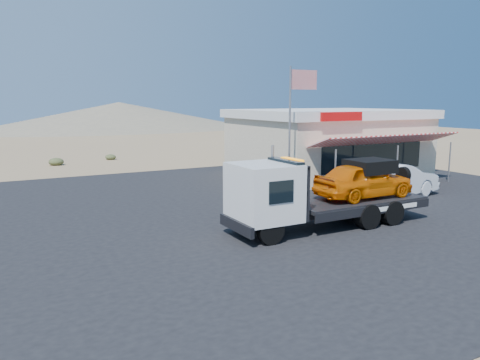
{
  "coord_description": "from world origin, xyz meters",
  "views": [
    {
      "loc": [
        -7.69,
        -13.69,
        4.48
      ],
      "look_at": [
        0.54,
        1.65,
        1.5
      ],
      "focal_mm": 35.0,
      "sensor_mm": 36.0,
      "label": 1
    }
  ],
  "objects": [
    {
      "name": "ground",
      "position": [
        0.0,
        0.0,
        0.0
      ],
      "size": [
        120.0,
        120.0,
        0.0
      ],
      "primitive_type": "plane",
      "color": "#8F7351",
      "rests_on": "ground"
    },
    {
      "name": "white_sedan",
      "position": [
        8.58,
        1.69,
        0.84
      ],
      "size": [
        5.14,
        2.39,
        1.63
      ],
      "primitive_type": "imported",
      "rotation": [
        0.0,
        0.0,
        1.71
      ],
      "color": "silver",
      "rests_on": "asphalt_lot"
    },
    {
      "name": "jerky_store",
      "position": [
        10.5,
        8.97,
        1.99
      ],
      "size": [
        10.4,
        9.97,
        3.9
      ],
      "color": "beige",
      "rests_on": "asphalt_lot"
    },
    {
      "name": "tow_truck",
      "position": [
        2.65,
        -0.84,
        1.37
      ],
      "size": [
        7.59,
        2.25,
        2.54
      ],
      "color": "black",
      "rests_on": "asphalt_lot"
    },
    {
      "name": "flagpole",
      "position": [
        4.93,
        4.5,
        3.76
      ],
      "size": [
        1.55,
        0.1,
        6.0
      ],
      "color": "#99999E",
      "rests_on": "asphalt_lot"
    },
    {
      "name": "asphalt_lot",
      "position": [
        2.0,
        3.0,
        0.01
      ],
      "size": [
        32.0,
        24.0,
        0.02
      ],
      "primitive_type": "cube",
      "color": "black",
      "rests_on": "ground"
    }
  ]
}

